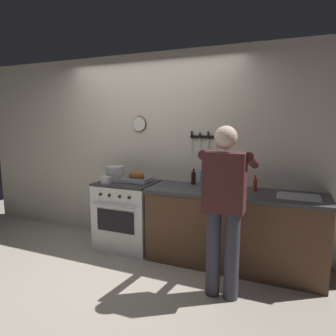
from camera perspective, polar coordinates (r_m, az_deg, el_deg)
The scene contains 12 objects.
ground_plane at distance 3.44m, azimuth -12.99°, elevation -20.87°, with size 8.00×8.00×0.00m, color #A89E8E.
wall_back at distance 4.18m, azimuth -2.79°, elevation 3.44°, with size 6.00×0.13×2.60m.
counter_block at distance 3.66m, azimuth 12.47°, elevation -11.12°, with size 2.03×0.65×0.90m.
stove at distance 4.13m, azimuth -7.67°, elevation -8.74°, with size 0.76×0.67×0.90m.
person_cook at distance 2.88m, azimuth 10.72°, elevation -6.28°, with size 0.51×0.63×1.66m.
roasting_pan at distance 3.97m, azimuth -6.02°, elevation -1.74°, with size 0.35×0.26×0.16m.
stock_pot at distance 4.12m, azimuth -10.00°, elevation -1.02°, with size 0.24×0.24×0.19m.
saucepan at distance 3.94m, azimuth -11.74°, elevation -2.28°, with size 0.14×0.14×0.09m.
cutting_board at distance 3.47m, azimuth 11.25°, elevation -4.37°, with size 0.36×0.24×0.02m, color tan.
bottle_hot_sauce at distance 3.59m, azimuth 16.27°, elevation -3.05°, with size 0.05×0.05×0.19m.
bottle_dish_soap at distance 3.76m, azimuth 6.63°, elevation -1.86°, with size 0.07×0.07×0.24m.
bottle_soy_sauce at distance 3.83m, azimuth 4.88°, elevation -1.88°, with size 0.06×0.06×0.20m.
Camera 1 is at (1.79, -2.40, 1.70)m, focal length 31.93 mm.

